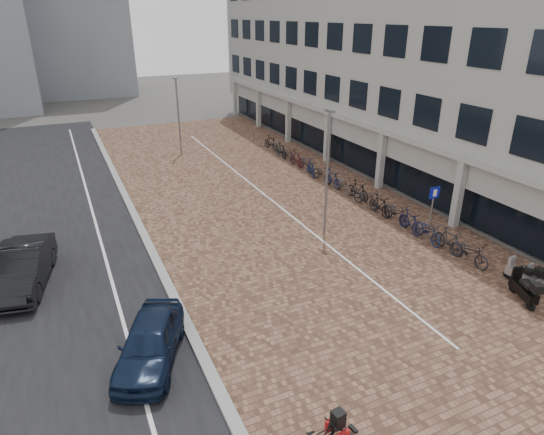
{
  "coord_description": "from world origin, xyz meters",
  "views": [
    {
      "loc": [
        -7.89,
        -11.12,
        9.55
      ],
      "look_at": [
        0.0,
        6.0,
        1.3
      ],
      "focal_mm": 30.91,
      "sensor_mm": 36.0,
      "label": 1
    }
  ],
  "objects_px": {
    "car_navy": "(150,342)",
    "scooter_front": "(541,279)",
    "parking_sign": "(433,204)",
    "scooter_back": "(523,273)",
    "scooter_mid": "(524,288)",
    "car_dark": "(22,268)"
  },
  "relations": [
    {
      "from": "car_navy",
      "to": "scooter_front",
      "type": "distance_m",
      "value": 14.17
    },
    {
      "from": "parking_sign",
      "to": "car_navy",
      "type": "bearing_deg",
      "value": -167.16
    },
    {
      "from": "scooter_back",
      "to": "car_navy",
      "type": "bearing_deg",
      "value": 168.71
    },
    {
      "from": "scooter_front",
      "to": "scooter_mid",
      "type": "bearing_deg",
      "value": -178.6
    },
    {
      "from": "car_navy",
      "to": "parking_sign",
      "type": "relative_size",
      "value": 1.54
    },
    {
      "from": "scooter_mid",
      "to": "parking_sign",
      "type": "bearing_deg",
      "value": 106.33
    },
    {
      "from": "scooter_front",
      "to": "scooter_mid",
      "type": "relative_size",
      "value": 0.84
    },
    {
      "from": "scooter_mid",
      "to": "scooter_back",
      "type": "height_order",
      "value": "scooter_mid"
    },
    {
      "from": "scooter_front",
      "to": "scooter_mid",
      "type": "height_order",
      "value": "scooter_mid"
    },
    {
      "from": "car_navy",
      "to": "car_dark",
      "type": "height_order",
      "value": "car_dark"
    },
    {
      "from": "car_navy",
      "to": "scooter_back",
      "type": "bearing_deg",
      "value": 17.45
    },
    {
      "from": "scooter_front",
      "to": "scooter_mid",
      "type": "xyz_separation_m",
      "value": [
        -1.24,
        -0.24,
        0.09
      ]
    },
    {
      "from": "car_dark",
      "to": "scooter_mid",
      "type": "relative_size",
      "value": 2.87
    },
    {
      "from": "scooter_back",
      "to": "parking_sign",
      "type": "bearing_deg",
      "value": 90.71
    },
    {
      "from": "scooter_mid",
      "to": "parking_sign",
      "type": "distance_m",
      "value": 5.54
    },
    {
      "from": "scooter_front",
      "to": "scooter_back",
      "type": "bearing_deg",
      "value": 111.83
    },
    {
      "from": "scooter_back",
      "to": "parking_sign",
      "type": "height_order",
      "value": "parking_sign"
    },
    {
      "from": "car_dark",
      "to": "scooter_front",
      "type": "relative_size",
      "value": 3.43
    },
    {
      "from": "car_navy",
      "to": "scooter_front",
      "type": "xyz_separation_m",
      "value": [
        14.0,
        -2.18,
        -0.2
      ]
    },
    {
      "from": "car_navy",
      "to": "scooter_back",
      "type": "relative_size",
      "value": 2.63
    },
    {
      "from": "scooter_mid",
      "to": "parking_sign",
      "type": "height_order",
      "value": "parking_sign"
    },
    {
      "from": "scooter_back",
      "to": "scooter_front",
      "type": "bearing_deg",
      "value": -62.93
    }
  ]
}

